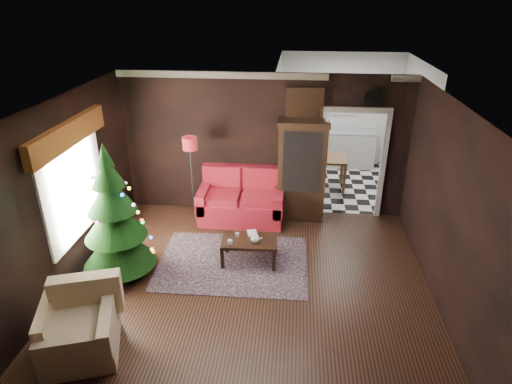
# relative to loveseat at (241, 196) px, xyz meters

# --- Properties ---
(floor) EXTENTS (5.50, 5.50, 0.00)m
(floor) POSITION_rel_loveseat_xyz_m (0.40, -2.05, -0.50)
(floor) COLOR black
(floor) RESTS_ON ground
(ceiling) EXTENTS (5.50, 5.50, 0.00)m
(ceiling) POSITION_rel_loveseat_xyz_m (0.40, -2.05, 2.30)
(ceiling) COLOR white
(ceiling) RESTS_ON ground
(wall_back) EXTENTS (5.50, 0.00, 5.50)m
(wall_back) POSITION_rel_loveseat_xyz_m (0.40, 0.45, 0.90)
(wall_back) COLOR black
(wall_back) RESTS_ON ground
(wall_front) EXTENTS (5.50, 0.00, 5.50)m
(wall_front) POSITION_rel_loveseat_xyz_m (0.40, -4.55, 0.90)
(wall_front) COLOR black
(wall_front) RESTS_ON ground
(wall_left) EXTENTS (0.00, 5.50, 5.50)m
(wall_left) POSITION_rel_loveseat_xyz_m (-2.35, -2.05, 0.90)
(wall_left) COLOR black
(wall_left) RESTS_ON ground
(wall_right) EXTENTS (0.00, 5.50, 5.50)m
(wall_right) POSITION_rel_loveseat_xyz_m (3.15, -2.05, 0.90)
(wall_right) COLOR black
(wall_right) RESTS_ON ground
(doorway) EXTENTS (1.10, 0.10, 2.10)m
(doorway) POSITION_rel_loveseat_xyz_m (2.10, 0.45, 0.55)
(doorway) COLOR silver
(doorway) RESTS_ON ground
(left_window) EXTENTS (0.05, 1.60, 1.40)m
(left_window) POSITION_rel_loveseat_xyz_m (-2.31, -1.85, 0.95)
(left_window) COLOR white
(left_window) RESTS_ON wall_left
(valance) EXTENTS (0.12, 2.10, 0.35)m
(valance) POSITION_rel_loveseat_xyz_m (-2.23, -1.85, 1.77)
(valance) COLOR brown
(valance) RESTS_ON wall_left
(kitchen_floor) EXTENTS (3.00, 3.00, 0.00)m
(kitchen_floor) POSITION_rel_loveseat_xyz_m (2.10, 1.95, -0.50)
(kitchen_floor) COLOR white
(kitchen_floor) RESTS_ON ground
(kitchen_window) EXTENTS (0.70, 0.06, 0.70)m
(kitchen_window) POSITION_rel_loveseat_xyz_m (2.10, 3.40, 1.20)
(kitchen_window) COLOR white
(kitchen_window) RESTS_ON ground
(rug) EXTENTS (2.47, 1.81, 0.01)m
(rug) POSITION_rel_loveseat_xyz_m (0.05, -1.52, -0.49)
(rug) COLOR #4E3448
(rug) RESTS_ON ground
(loveseat) EXTENTS (1.70, 0.90, 1.00)m
(loveseat) POSITION_rel_loveseat_xyz_m (0.00, 0.00, 0.00)
(loveseat) COLOR maroon
(loveseat) RESTS_ON ground
(curio_cabinet) EXTENTS (0.90, 0.45, 1.90)m
(curio_cabinet) POSITION_rel_loveseat_xyz_m (1.15, 0.22, 0.45)
(curio_cabinet) COLOR black
(curio_cabinet) RESTS_ON ground
(floor_lamp) EXTENTS (0.39, 0.39, 1.75)m
(floor_lamp) POSITION_rel_loveseat_xyz_m (-0.92, -0.11, 0.33)
(floor_lamp) COLOR black
(floor_lamp) RESTS_ON ground
(christmas_tree) EXTENTS (1.28, 1.28, 2.15)m
(christmas_tree) POSITION_rel_loveseat_xyz_m (-1.68, -1.98, 0.55)
(christmas_tree) COLOR black
(christmas_tree) RESTS_ON ground
(armchair) EXTENTS (1.15, 1.15, 0.93)m
(armchair) POSITION_rel_loveseat_xyz_m (-1.54, -3.66, -0.04)
(armchair) COLOR beige
(armchair) RESTS_ON ground
(coffee_table) EXTENTS (0.94, 0.59, 0.41)m
(coffee_table) POSITION_rel_loveseat_xyz_m (0.32, -1.45, -0.28)
(coffee_table) COLOR #311B12
(coffee_table) RESTS_ON rug
(teapot) EXTENTS (0.17, 0.17, 0.15)m
(teapot) POSITION_rel_loveseat_xyz_m (0.42, -1.54, -0.00)
(teapot) COLOR white
(teapot) RESTS_ON coffee_table
(cup_a) EXTENTS (0.07, 0.07, 0.06)m
(cup_a) POSITION_rel_loveseat_xyz_m (0.10, -1.36, -0.05)
(cup_a) COLOR white
(cup_a) RESTS_ON coffee_table
(cup_b) EXTENTS (0.10, 0.10, 0.07)m
(cup_b) POSITION_rel_loveseat_xyz_m (0.02, -1.61, -0.04)
(cup_b) COLOR silver
(cup_b) RESTS_ON coffee_table
(book) EXTENTS (0.15, 0.06, 0.21)m
(book) POSITION_rel_loveseat_xyz_m (0.27, -1.27, 0.03)
(book) COLOR #8B6E59
(book) RESTS_ON coffee_table
(wall_clock) EXTENTS (0.32, 0.32, 0.06)m
(wall_clock) POSITION_rel_loveseat_xyz_m (2.35, 0.40, 1.88)
(wall_clock) COLOR white
(wall_clock) RESTS_ON wall_back
(painting) EXTENTS (0.62, 0.05, 0.52)m
(painting) POSITION_rel_loveseat_xyz_m (1.15, 0.41, 1.75)
(painting) COLOR #A96B43
(painting) RESTS_ON wall_back
(kitchen_counter) EXTENTS (1.80, 0.60, 0.90)m
(kitchen_counter) POSITION_rel_loveseat_xyz_m (2.10, 3.15, -0.05)
(kitchen_counter) COLOR beige
(kitchen_counter) RESTS_ON ground
(kitchen_table) EXTENTS (0.70, 0.70, 0.75)m
(kitchen_table) POSITION_rel_loveseat_xyz_m (1.80, 1.65, -0.12)
(kitchen_table) COLOR brown
(kitchen_table) RESTS_ON ground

